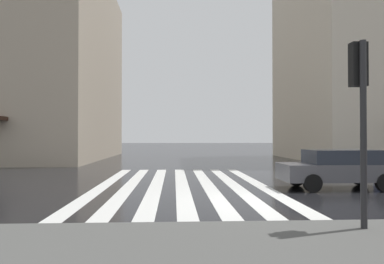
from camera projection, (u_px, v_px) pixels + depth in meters
name	position (u px, v px, depth m)	size (l,w,h in m)	color
ground_plane	(250.00, 202.00, 10.45)	(220.00, 220.00, 0.00)	black
zebra_crossing	(182.00, 184.00, 14.35)	(13.00, 6.50, 0.01)	silver
traffic_signal_post	(360.00, 93.00, 6.98)	(0.44, 0.30, 3.54)	#232326
car_dark_grey	(339.00, 168.00, 13.15)	(1.85, 4.10, 1.41)	#4C4C51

